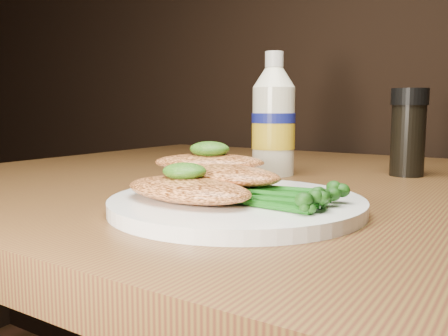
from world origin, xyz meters
The scene contains 9 objects.
plate centered at (-0.06, 0.84, 0.76)m, with size 0.24×0.24×0.01m, color white.
chicken_front centered at (-0.08, 0.80, 0.77)m, with size 0.13×0.07×0.02m, color #F7924E.
chicken_mid centered at (-0.08, 0.85, 0.78)m, with size 0.13×0.06×0.02m, color #F7924E.
chicken_back centered at (-0.11, 0.88, 0.79)m, with size 0.12×0.06×0.02m, color #F7924E.
pesto_front centered at (-0.09, 0.81, 0.79)m, with size 0.04×0.04×0.02m, color #083307.
pesto_back centered at (-0.11, 0.88, 0.80)m, with size 0.04×0.04×0.02m, color #083307.
broccolini_bundle centered at (-0.01, 0.84, 0.77)m, with size 0.12×0.09×0.02m, color #165913, non-canonical shape.
mayo_bottle centered at (-0.14, 1.07, 0.84)m, with size 0.06×0.06×0.17m, color white, non-canonical shape.
pepper_grinder centered at (0.03, 1.17, 0.81)m, with size 0.05×0.05×0.12m, color black, non-canonical shape.
Camera 1 is at (0.17, 0.47, 0.85)m, focal length 38.08 mm.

